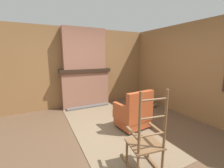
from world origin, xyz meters
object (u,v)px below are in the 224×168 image
Objects in this scene: rocking_chair at (146,146)px; oil_lamp_vase at (77,66)px; armchair at (134,114)px; storage_case at (99,66)px; firewood_stack at (148,103)px; decorative_plate_on_mantel at (86,65)px.

rocking_chair is 4.45× the size of oil_lamp_vase.
armchair is 2.33m from storage_case.
oil_lamp_vase reaches higher than storage_case.
armchair is at bearing -18.98° from rocking_chair.
firewood_stack is (-2.24, 1.95, -0.31)m from rocking_chair.
armchair is 2.42m from decorative_plate_on_mantel.
armchair is 2.05× the size of firewood_stack.
rocking_chair is 2.99m from firewood_stack.
decorative_plate_on_mantel is at bearing -121.08° from firewood_stack.
firewood_stack is at bearing -58.57° from armchair.
oil_lamp_vase is at bearing -116.94° from firewood_stack.
oil_lamp_vase is at bearing 13.15° from armchair.
decorative_plate_on_mantel is at bearing 93.88° from oil_lamp_vase.
storage_case reaches higher than rocking_chair.
rocking_chair is at bearing -10.35° from storage_case.
rocking_chair reaches higher than firewood_stack.
storage_case reaches higher than firewood_stack.
firewood_stack is at bearing 51.80° from storage_case.
oil_lamp_vase is (-3.30, -0.14, 0.94)m from rocking_chair.
oil_lamp_vase reaches higher than rocking_chair.
storage_case is at bearing 89.99° from oil_lamp_vase.
oil_lamp_vase is (-1.06, -2.09, 1.26)m from firewood_stack.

